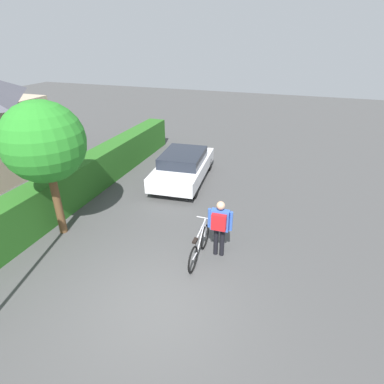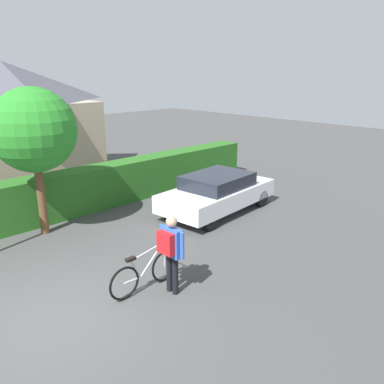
# 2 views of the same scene
# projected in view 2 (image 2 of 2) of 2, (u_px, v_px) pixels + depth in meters

# --- Properties ---
(ground_plane) EXTENTS (60.00, 60.00, 0.00)m
(ground_plane) POSITION_uv_depth(u_px,v_px,m) (53.00, 318.00, 7.55)
(ground_plane) COLOR #434343
(house_distant) EXTENTS (6.38, 5.32, 4.85)m
(house_distant) POSITION_uv_depth(u_px,v_px,m) (7.00, 121.00, 16.43)
(house_distant) COLOR tan
(house_distant) RESTS_ON ground
(parked_car_near) EXTENTS (4.27, 2.18, 1.27)m
(parked_car_near) POSITION_uv_depth(u_px,v_px,m) (217.00, 192.00, 12.99)
(parked_car_near) COLOR silver
(parked_car_near) RESTS_ON ground
(bicycle) EXTENTS (1.80, 0.50, 1.01)m
(bicycle) POSITION_uv_depth(u_px,v_px,m) (145.00, 273.00, 8.41)
(bicycle) COLOR black
(bicycle) RESTS_ON ground
(person_rider) EXTENTS (0.36, 0.68, 1.71)m
(person_rider) POSITION_uv_depth(u_px,v_px,m) (171.00, 247.00, 8.11)
(person_rider) COLOR black
(person_rider) RESTS_ON ground
(tree_kerbside) EXTENTS (2.28, 2.28, 4.10)m
(tree_kerbside) POSITION_uv_depth(u_px,v_px,m) (34.00, 131.00, 10.62)
(tree_kerbside) COLOR brown
(tree_kerbside) RESTS_ON ground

